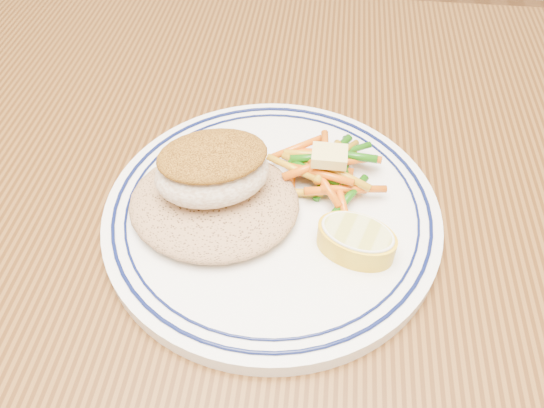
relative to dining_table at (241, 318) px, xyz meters
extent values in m
cube|color=#44260D|center=(0.00, 0.00, 0.08)|extent=(1.50, 0.90, 0.04)
cylinder|color=white|center=(0.02, 0.04, 0.10)|extent=(0.28, 0.28, 0.01)
torus|color=#0A113F|center=(0.02, 0.04, 0.11)|extent=(0.27, 0.27, 0.00)
torus|color=#0A113F|center=(0.02, 0.04, 0.11)|extent=(0.25, 0.25, 0.00)
ellipsoid|color=#9C744E|center=(-0.02, 0.04, 0.13)|extent=(0.14, 0.12, 0.03)
ellipsoid|color=beige|center=(-0.02, 0.04, 0.15)|extent=(0.11, 0.09, 0.04)
ellipsoid|color=#8F5B16|center=(-0.02, 0.04, 0.17)|extent=(0.10, 0.09, 0.02)
cylinder|color=#195A0B|center=(0.07, 0.08, 0.11)|extent=(0.02, 0.05, 0.01)
cylinder|color=#CA9115|center=(0.04, 0.06, 0.12)|extent=(0.06, 0.01, 0.01)
cylinder|color=#195A0B|center=(0.07, 0.09, 0.12)|extent=(0.05, 0.04, 0.01)
cylinder|color=#D8590A|center=(0.06, 0.09, 0.12)|extent=(0.06, 0.01, 0.01)
cylinder|color=#D8590A|center=(0.04, 0.09, 0.12)|extent=(0.01, 0.05, 0.01)
cylinder|color=#195A0B|center=(0.08, 0.10, 0.12)|extent=(0.01, 0.06, 0.01)
cylinder|color=#D8590A|center=(0.06, 0.11, 0.12)|extent=(0.06, 0.01, 0.01)
cylinder|color=#195A0B|center=(0.07, 0.10, 0.12)|extent=(0.04, 0.05, 0.01)
cylinder|color=#D8590A|center=(0.06, 0.08, 0.12)|extent=(0.05, 0.02, 0.01)
cylinder|color=#195A0B|center=(0.08, 0.08, 0.12)|extent=(0.04, 0.04, 0.01)
cylinder|color=#D8590A|center=(0.09, 0.11, 0.12)|extent=(0.06, 0.02, 0.01)
cylinder|color=#D8590A|center=(0.07, 0.08, 0.12)|extent=(0.06, 0.02, 0.01)
cylinder|color=#D8590A|center=(0.08, 0.06, 0.12)|extent=(0.05, 0.02, 0.01)
cylinder|color=#195A0B|center=(0.09, 0.05, 0.12)|extent=(0.03, 0.05, 0.01)
cylinder|color=#D8590A|center=(0.08, 0.05, 0.13)|extent=(0.02, 0.06, 0.01)
cylinder|color=#CA9115|center=(0.06, 0.10, 0.12)|extent=(0.06, 0.02, 0.01)
cylinder|color=#D8590A|center=(0.04, 0.11, 0.13)|extent=(0.05, 0.03, 0.01)
cylinder|color=#195A0B|center=(0.08, 0.11, 0.13)|extent=(0.05, 0.03, 0.01)
cylinder|color=#CA9115|center=(0.05, 0.08, 0.13)|extent=(0.05, 0.03, 0.01)
cylinder|color=#D8590A|center=(0.09, 0.06, 0.13)|extent=(0.06, 0.02, 0.01)
cylinder|color=#D8590A|center=(0.08, 0.09, 0.13)|extent=(0.06, 0.02, 0.01)
cylinder|color=#D8590A|center=(0.07, 0.06, 0.13)|extent=(0.04, 0.05, 0.01)
cylinder|color=#195A0B|center=(0.06, 0.07, 0.13)|extent=(0.05, 0.03, 0.01)
cylinder|color=#195A0B|center=(0.09, 0.10, 0.13)|extent=(0.05, 0.02, 0.01)
cylinder|color=#CA9115|center=(0.08, 0.10, 0.13)|extent=(0.04, 0.04, 0.01)
cylinder|color=#D8590A|center=(0.07, 0.09, 0.13)|extent=(0.01, 0.05, 0.01)
cylinder|color=#CA9115|center=(0.07, 0.09, 0.13)|extent=(0.02, 0.05, 0.01)
cylinder|color=#CA9115|center=(0.04, 0.07, 0.13)|extent=(0.05, 0.03, 0.01)
cylinder|color=#195A0B|center=(0.06, 0.09, 0.13)|extent=(0.05, 0.02, 0.01)
cylinder|color=#D8590A|center=(0.05, 0.07, 0.13)|extent=(0.05, 0.03, 0.01)
cylinder|color=#CA9115|center=(0.08, 0.07, 0.13)|extent=(0.05, 0.03, 0.01)
cylinder|color=#D8590A|center=(0.06, 0.07, 0.13)|extent=(0.06, 0.03, 0.01)
cube|color=#E8D471|center=(0.07, 0.08, 0.15)|extent=(0.03, 0.02, 0.01)
torus|color=white|center=(0.09, 0.01, 0.13)|extent=(0.07, 0.07, 0.00)
camera|label=1|loc=(0.06, -0.25, 0.45)|focal=35.00mm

